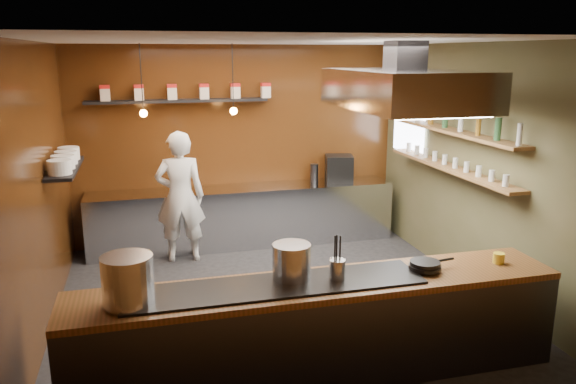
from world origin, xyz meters
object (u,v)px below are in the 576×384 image
object	(u,v)px
extractor_hood	(404,89)
stockpot_small	(292,261)
chef	(180,197)
stockpot_large	(128,280)
espresso_machine	(339,168)

from	to	relation	value
extractor_hood	stockpot_small	xyz separation A→B (m)	(-1.54, -1.10, -1.41)
stockpot_small	chef	bearing A→B (deg)	102.83
stockpot_large	espresso_machine	xyz separation A→B (m)	(3.15, 3.87, -0.03)
extractor_hood	stockpot_large	distance (m)	3.46
stockpot_large	espresso_machine	size ratio (longest dim) A/B	0.99
extractor_hood	espresso_machine	xyz separation A→B (m)	(0.24, 2.61, -1.40)
stockpot_large	chef	bearing A→B (deg)	79.24
stockpot_large	stockpot_small	xyz separation A→B (m)	(1.38, 0.16, -0.04)
espresso_machine	chef	world-z (taller)	chef
stockpot_large	stockpot_small	size ratio (longest dim) A/B	1.20
stockpot_small	stockpot_large	bearing A→B (deg)	-173.52
stockpot_small	espresso_machine	world-z (taller)	espresso_machine
extractor_hood	espresso_machine	distance (m)	2.97
extractor_hood	chef	distance (m)	3.49
extractor_hood	stockpot_large	world-z (taller)	extractor_hood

